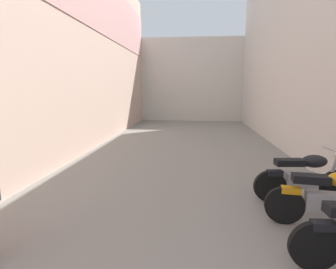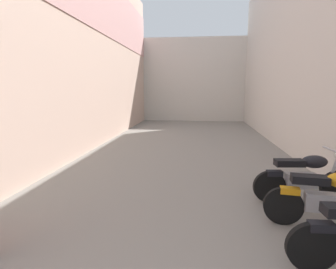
# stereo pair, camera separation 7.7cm
# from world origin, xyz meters

# --- Properties ---
(ground_plane) EXTENTS (34.96, 34.96, 0.00)m
(ground_plane) POSITION_xyz_m (0.00, 7.48, 0.00)
(ground_plane) COLOR gray
(building_left) EXTENTS (0.45, 18.96, 7.44)m
(building_left) POSITION_xyz_m (-3.49, 9.44, 3.76)
(building_left) COLOR beige
(building_left) RESTS_ON ground
(building_right) EXTENTS (0.45, 18.96, 7.32)m
(building_right) POSITION_xyz_m (3.50, 9.48, 3.66)
(building_right) COLOR beige
(building_right) RESTS_ON ground
(building_far_end) EXTENTS (9.59, 2.00, 5.39)m
(building_far_end) POSITION_xyz_m (0.00, 19.96, 2.69)
(building_far_end) COLOR beige
(building_far_end) RESTS_ON ground
(motorcycle_fourth) EXTENTS (1.84, 0.58, 1.04)m
(motorcycle_fourth) POSITION_xyz_m (2.36, 4.86, 0.50)
(motorcycle_fourth) COLOR black
(motorcycle_fourth) RESTS_ON ground
(motorcycle_fifth) EXTENTS (1.85, 0.58, 1.04)m
(motorcycle_fifth) POSITION_xyz_m (2.36, 5.88, 0.50)
(motorcycle_fifth) COLOR black
(motorcycle_fifth) RESTS_ON ground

